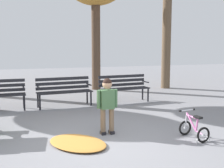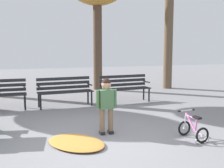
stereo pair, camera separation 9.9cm
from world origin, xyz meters
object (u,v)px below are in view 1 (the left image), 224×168
(park_bench_left, at_px, (64,89))
(park_bench_right, at_px, (124,86))
(kids_bicycle, at_px, (194,129))
(child_standing, at_px, (107,101))

(park_bench_left, relative_size, park_bench_right, 1.00)
(park_bench_right, xyz_separation_m, kids_bicycle, (-0.05, -3.90, -0.31))
(park_bench_right, bearing_deg, kids_bicycle, -90.67)
(park_bench_right, bearing_deg, child_standing, -116.64)
(park_bench_right, distance_m, kids_bicycle, 3.92)
(park_bench_left, relative_size, kids_bicycle, 2.76)
(park_bench_right, xyz_separation_m, child_standing, (-1.54, -3.06, 0.17))
(park_bench_left, xyz_separation_m, kids_bicycle, (1.85, -3.86, -0.31))
(kids_bicycle, bearing_deg, child_standing, 150.48)
(park_bench_left, bearing_deg, child_standing, -83.12)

